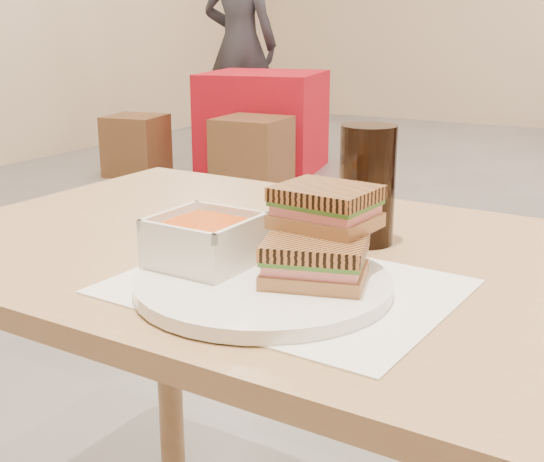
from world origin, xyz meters
The scene contains 11 objects.
main_table centered at (0.02, -1.86, 0.64)m, with size 1.22×0.74×0.75m.
tray_liner centered at (0.02, -1.99, 0.75)m, with size 0.41×0.33×0.00m.
plate centered at (0.01, -2.02, 0.76)m, with size 0.30×0.30×0.02m.
soup_bowl centered at (-0.08, -2.01, 0.79)m, with size 0.12×0.12×0.06m.
panini_lower centered at (0.07, -2.00, 0.79)m, with size 0.14×0.12×0.05m.
panini_upper centered at (0.05, -1.95, 0.84)m, with size 0.12×0.10×0.05m.
cola_glass centered at (0.04, -1.78, 0.83)m, with size 0.08×0.08×0.17m.
bg_table_0 centered at (-2.22, 1.80, 0.35)m, with size 0.95×0.95×0.70m.
bg_chair_0l centered at (-2.91, 1.20, 0.21)m, with size 0.43×0.43×0.42m.
bg_chair_0r centered at (-1.94, 1.18, 0.23)m, with size 0.44×0.44×0.47m.
patron_a centered at (-2.76, 2.35, 0.86)m, with size 0.66×0.46×1.73m.
Camera 1 is at (0.41, -2.70, 1.06)m, focal length 47.60 mm.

